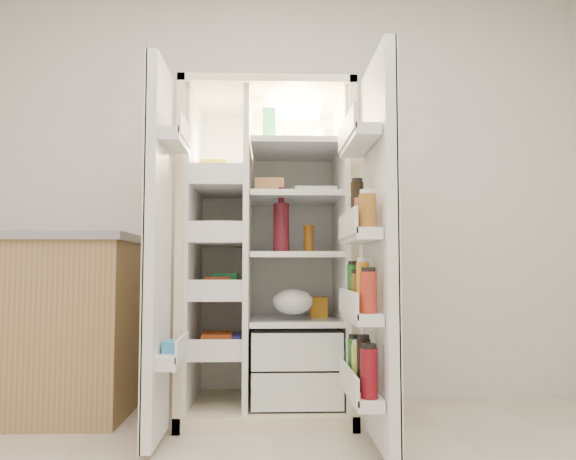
{
  "coord_description": "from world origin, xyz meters",
  "views": [
    {
      "loc": [
        -0.01,
        -1.46,
        0.81
      ],
      "look_at": [
        0.08,
        1.25,
        1.0
      ],
      "focal_mm": 34.0,
      "sensor_mm": 36.0,
      "label": 1
    }
  ],
  "objects": [
    {
      "name": "freezer_door",
      "position": [
        -0.52,
        1.05,
        0.89
      ],
      "size": [
        0.15,
        0.4,
        1.72
      ],
      "color": "white",
      "rests_on": "floor"
    },
    {
      "name": "kitchen_counter",
      "position": [
        -1.44,
        1.64,
        0.5
      ],
      "size": [
        1.37,
        0.73,
        1.0
      ],
      "color": "#A68353",
      "rests_on": "floor"
    },
    {
      "name": "refrigerator",
      "position": [
        -0.0,
        1.65,
        0.74
      ],
      "size": [
        0.92,
        0.7,
        1.8
      ],
      "color": "beige",
      "rests_on": "floor"
    },
    {
      "name": "fridge_door",
      "position": [
        0.46,
        0.96,
        0.87
      ],
      "size": [
        0.17,
        0.58,
        1.72
      ],
      "color": "white",
      "rests_on": "floor"
    },
    {
      "name": "wall_back",
      "position": [
        0.0,
        2.0,
        1.35
      ],
      "size": [
        4.0,
        0.02,
        2.7
      ],
      "primitive_type": "cube",
      "color": "silver",
      "rests_on": "floor"
    }
  ]
}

